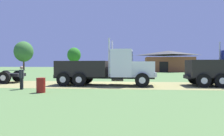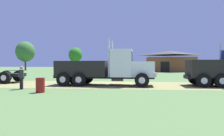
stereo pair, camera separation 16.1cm
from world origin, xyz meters
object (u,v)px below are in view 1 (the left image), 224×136
Objects in this scene: visitor_by_barrel at (22,77)px; steel_barrel at (41,85)px; truck_foreground_white at (106,69)px; shed_building at (168,62)px.

steel_barrel is at bearing -35.56° from visitor_by_barrel.
visitor_by_barrel is at bearing -148.95° from truck_foreground_white.
shed_building is (15.72, 34.53, 1.45)m from visitor_by_barrel.
truck_foreground_white is 5.77m from steel_barrel.
truck_foreground_white is 5.15× the size of visitor_by_barrel.
steel_barrel is at bearing -110.86° from shed_building.
visitor_by_barrel is (-5.32, -3.20, -0.49)m from truck_foreground_white.
visitor_by_barrel reaches higher than steel_barrel.
truck_foreground_white is at bearing -108.36° from shed_building.
shed_building is at bearing 65.53° from visitor_by_barrel.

